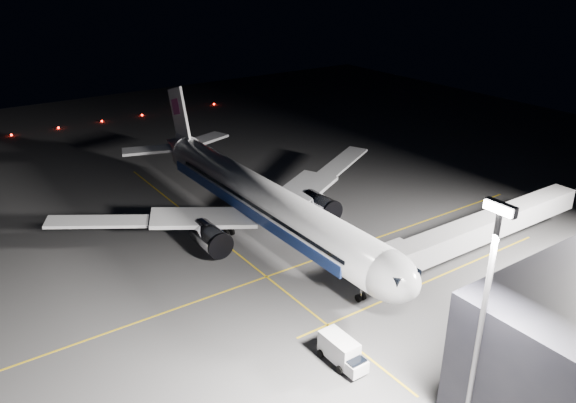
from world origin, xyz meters
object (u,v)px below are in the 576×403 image
at_px(floodlight_mast_south, 484,306).
at_px(safety_cone_c, 276,208).
at_px(jet_bridge, 479,229).
at_px(airliner, 259,198).
at_px(service_truck, 342,351).
at_px(safety_cone_b, 270,214).
at_px(safety_cone_a, 276,218).
at_px(baggage_tug, 317,220).

height_order(floodlight_mast_south, safety_cone_c, floodlight_mast_south).
bearing_deg(jet_bridge, safety_cone_c, -156.62).
distance_m(airliner, service_truck, 30.26).
xyz_separation_m(service_truck, safety_cone_c, (-33.58, 14.71, -1.12)).
height_order(jet_bridge, service_truck, jet_bridge).
relative_size(airliner, safety_cone_b, 109.19).
height_order(floodlight_mast_south, service_truck, floodlight_mast_south).
distance_m(safety_cone_a, safety_cone_c, 3.51).
height_order(floodlight_mast_south, safety_cone_b, floodlight_mast_south).
bearing_deg(floodlight_mast_south, safety_cone_b, 167.33).
relative_size(airliner, safety_cone_c, 90.72).
xyz_separation_m(jet_bridge, floodlight_mast_south, (18.00, -24.07, 7.79)).
bearing_deg(service_truck, safety_cone_c, 156.12).
distance_m(service_truck, baggage_tug, 30.66).
xyz_separation_m(baggage_tug, safety_cone_a, (-4.99, -3.99, -0.50)).
distance_m(floodlight_mast_south, baggage_tug, 42.14).
height_order(floodlight_mast_south, safety_cone_a, floodlight_mast_south).
relative_size(jet_bridge, floodlight_mast_south, 1.66).
bearing_deg(baggage_tug, jet_bridge, 35.17).
bearing_deg(baggage_tug, safety_cone_b, -140.02).
bearing_deg(jet_bridge, safety_cone_b, -152.10).
relative_size(service_truck, safety_cone_b, 9.49).
bearing_deg(safety_cone_c, airliner, -51.05).
xyz_separation_m(airliner, safety_cone_b, (-3.47, 4.00, -4.88)).
xyz_separation_m(airliner, floodlight_mast_south, (41.08, -6.01, 7.21)).
relative_size(baggage_tug, safety_cone_c, 4.05).
xyz_separation_m(jet_bridge, service_truck, (5.66, -26.78, -3.13)).
height_order(jet_bridge, floodlight_mast_south, floodlight_mast_south).
bearing_deg(safety_cone_b, jet_bridge, 27.90).
height_order(jet_bridge, safety_cone_c, jet_bridge).
distance_m(safety_cone_a, safety_cone_b, 1.53).
xyz_separation_m(floodlight_mast_south, safety_cone_a, (-43.02, 10.01, -12.04)).
relative_size(airliner, baggage_tug, 22.41).
xyz_separation_m(floodlight_mast_south, safety_cone_b, (-44.55, 10.01, -12.09)).
bearing_deg(safety_cone_a, safety_cone_b, 180.00).
bearing_deg(service_truck, safety_cone_b, 158.23).
height_order(baggage_tug, safety_cone_a, baggage_tug).
relative_size(airliner, safety_cone_a, 92.32).
height_order(airliner, floodlight_mast_south, floodlight_mast_south).
xyz_separation_m(airliner, service_truck, (28.74, -8.73, -3.71)).
bearing_deg(service_truck, jet_bridge, 101.72).
height_order(baggage_tug, safety_cone_b, baggage_tug).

